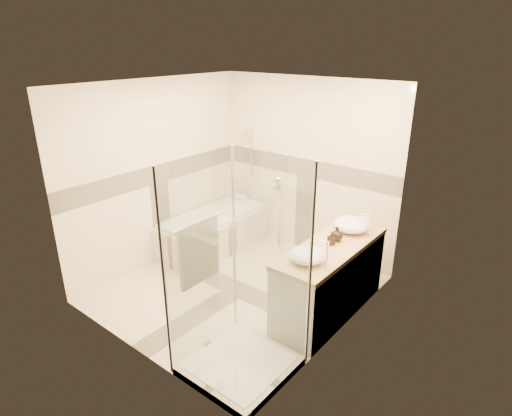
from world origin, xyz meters
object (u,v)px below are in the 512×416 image
Objects in this scene: vanity at (330,279)px; amenity_bottle_b at (337,234)px; vessel_sink_far at (307,255)px; shower_enclosure at (235,316)px; vessel_sink_near at (351,224)px; amenity_bottle_a at (331,238)px; bathtub at (214,229)px.

vanity is 0.53m from amenity_bottle_b.
vessel_sink_far is 2.19× the size of amenity_bottle_b.
shower_enclosure is 1.81m from vessel_sink_near.
shower_enclosure is at bearing -101.01° from amenity_bottle_b.
amenity_bottle_b is (-0.02, 0.13, 0.51)m from vanity.
vanity is at bearing 87.63° from vessel_sink_far.
amenity_bottle_b is at bearing 90.00° from amenity_bottle_a.
amenity_bottle_b is (0.00, -0.34, 0.00)m from vessel_sink_near.
vessel_sink_near is 0.95m from vessel_sink_far.
shower_enclosure is 12.11× the size of amenity_bottle_b.
amenity_bottle_a is at bearing 150.42° from vanity.
vessel_sink_near reaches higher than vessel_sink_far.
vessel_sink_near reaches higher than amenity_bottle_a.
vanity is at bearing -81.36° from amenity_bottle_b.
amenity_bottle_b is at bearing -5.86° from bathtub.
amenity_bottle_a is (-0.02, 0.01, 0.50)m from vanity.
amenity_bottle_a is (0.27, 1.28, 0.42)m from shower_enclosure.
amenity_bottle_a is at bearing -90.00° from vessel_sink_near.
shower_enclosure is 1.49m from amenity_bottle_b.
shower_enclosure is (1.86, -1.62, 0.20)m from bathtub.
bathtub is 2.24m from amenity_bottle_a.
vessel_sink_far is (0.00, -0.95, -0.01)m from vessel_sink_near.
bathtub is 10.09× the size of amenity_bottle_b.
vessel_sink_far is 2.49× the size of amenity_bottle_a.
vessel_sink_near is (2.13, 0.12, 0.63)m from bathtub.
shower_enclosure reaches higher than amenity_bottle_b.
vessel_sink_far reaches higher than vanity.
shower_enclosure is at bearing -102.01° from amenity_bottle_a.
shower_enclosure is at bearing -98.91° from vessel_sink_near.
vessel_sink_near is 0.34m from amenity_bottle_b.
vessel_sink_near is at bearing 90.00° from amenity_bottle_a.
bathtub is 11.47× the size of amenity_bottle_a.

